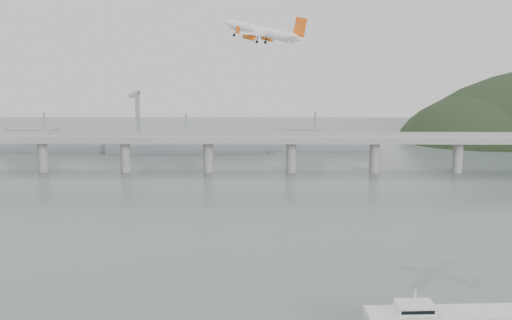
{
  "coord_description": "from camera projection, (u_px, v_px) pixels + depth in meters",
  "views": [
    {
      "loc": [
        2.13,
        -203.9,
        87.16
      ],
      "look_at": [
        0.0,
        55.0,
        36.0
      ],
      "focal_mm": 48.0,
      "sensor_mm": 36.0,
      "label": 1
    }
  ],
  "objects": [
    {
      "name": "distant_fleet",
      "position": [
        36.0,
        143.0,
        477.02
      ],
      "size": [
        453.0,
        60.9,
        40.0
      ],
      "color": "gray",
      "rests_on": "ground"
    },
    {
      "name": "ground",
      "position": [
        255.0,
        305.0,
        216.93
      ],
      "size": [
        900.0,
        900.0,
        0.0
      ],
      "primitive_type": "plane",
      "color": "#55625F",
      "rests_on": "ground"
    },
    {
      "name": "airliner",
      "position": [
        263.0,
        32.0,
        261.91
      ],
      "size": [
        34.46,
        32.33,
        10.44
      ],
      "rotation": [
        0.05,
        -0.18,
        2.49
      ],
      "color": "white",
      "rests_on": "ground"
    },
    {
      "name": "bridge",
      "position": [
        256.0,
        143.0,
        409.72
      ],
      "size": [
        800.0,
        22.0,
        23.9
      ],
      "color": "gray",
      "rests_on": "ground"
    }
  ]
}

